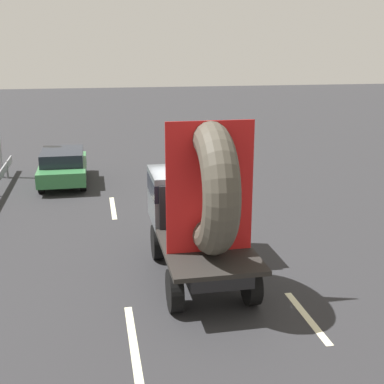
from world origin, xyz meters
The scene contains 7 objects.
ground_plane centered at (0.00, 0.00, 0.00)m, with size 120.00×120.00×0.00m, color #28282B.
flatbed_truck centered at (-0.31, -0.69, 1.92)m, with size 2.02×4.77×4.02m.
distant_sedan centered at (-3.99, 9.19, 0.75)m, with size 1.84×4.29×1.40m.
lane_dash_left_near centered at (-2.15, -3.30, 0.00)m, with size 2.73×0.16×0.01m, color beige.
lane_dash_left_far centered at (-2.15, 5.39, 0.00)m, with size 2.58×0.16×0.01m, color beige.
lane_dash_right_near centered at (1.53, -3.07, 0.00)m, with size 2.22×0.16×0.01m, color beige.
lane_dash_right_far centered at (1.53, 5.19, 0.00)m, with size 2.01×0.16×0.01m, color beige.
Camera 1 is at (-2.70, -12.16, 5.51)m, focal length 48.29 mm.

